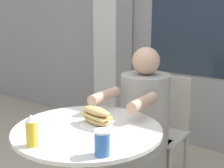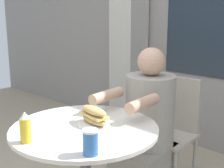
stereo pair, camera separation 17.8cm
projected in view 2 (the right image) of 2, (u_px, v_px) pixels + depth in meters
The scene contains 7 objects.
lattice_pillar at pixel (129, 27), 3.37m from camera, with size 0.30×0.30×2.40m.
cafe_table at pixel (85, 160), 1.72m from camera, with size 0.80×0.80×0.76m.
diner_chair at pixel (173, 123), 2.41m from camera, with size 0.41×0.41×0.87m.
seated_diner at pixel (146, 140), 2.16m from camera, with size 0.38×0.62×1.13m.
sandwich_on_plate at pixel (94, 117), 1.70m from camera, with size 0.21×0.19×0.10m.
drink_cup at pixel (90, 142), 1.34m from camera, with size 0.07×0.07×0.11m.
condiment_bottle at pixel (25, 128), 1.46m from camera, with size 0.05×0.05×0.15m.
Camera 2 is at (1.19, -1.05, 1.36)m, focal length 50.00 mm.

